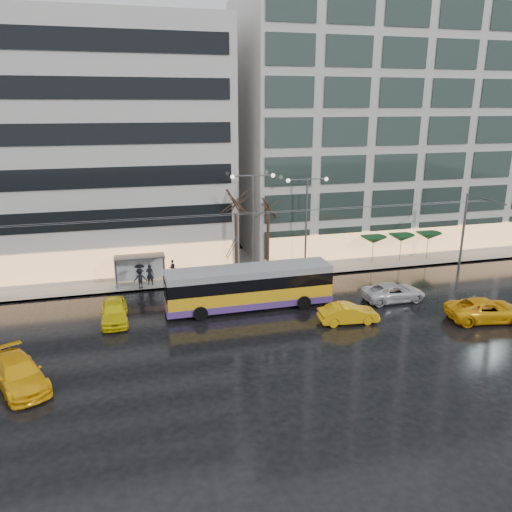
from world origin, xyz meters
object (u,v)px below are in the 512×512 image
object	(u,v)px
trolleybus	(249,288)
street_lamp_near	(253,210)
bus_shelter	(135,264)
taxi_a	(114,312)

from	to	relation	value
trolleybus	street_lamp_near	distance (m)	8.87
trolleybus	bus_shelter	size ratio (longest dim) A/B	3.01
street_lamp_near	taxi_a	bearing A→B (deg)	-148.44
taxi_a	trolleybus	bearing A→B (deg)	-0.47
trolleybus	taxi_a	xyz separation A→B (m)	(-9.92, -0.06, -0.80)
bus_shelter	trolleybus	bearing A→B (deg)	-41.57
bus_shelter	street_lamp_near	bearing A→B (deg)	0.63
bus_shelter	taxi_a	size ratio (longest dim) A/B	0.92
trolleybus	street_lamp_near	bearing A→B (deg)	73.46
street_lamp_near	taxi_a	xyz separation A→B (m)	(-12.11, -7.44, -5.21)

